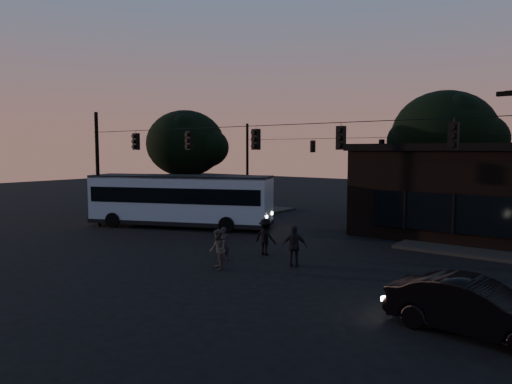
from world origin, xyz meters
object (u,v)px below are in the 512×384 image
Objects in this scene: car at (475,308)px; pedestrian_a at (224,244)px; pedestrian_b at (218,249)px; pedestrian_c at (294,246)px; bus at (180,198)px; pedestrian_d at (265,237)px; building at (504,190)px.

car is 3.05× the size of pedestrian_a.
pedestrian_a is 0.89× the size of pedestrian_b.
pedestrian_c reaches higher than pedestrian_b.
pedestrian_c is (2.36, 2.30, 0.05)m from pedestrian_b.
car is 2.56× the size of pedestrian_c.
bus is 12.40m from pedestrian_c.
pedestrian_b reaches higher than pedestrian_a.
pedestrian_d is at bearing -53.97° from pedestrian_c.
pedestrian_d is at bearing 72.36° from car.
building is at bearing -122.44° from pedestrian_d.
car is 2.62× the size of pedestrian_d.
building is 14.62m from pedestrian_c.
pedestrian_c is 1.02× the size of pedestrian_d.
bus is at bearing -153.31° from building.
bus reaches higher than pedestrian_a.
pedestrian_d is (0.05, 3.37, 0.03)m from pedestrian_b.
bus reaches higher than pedestrian_d.
car is 11.01m from pedestrian_d.
car reaches higher than pedestrian_a.
pedestrian_a is (8.34, -5.28, -1.14)m from bus.
building reaches higher than pedestrian_a.
pedestrian_b is (-10.17, 0.95, 0.09)m from car.
pedestrian_c is (-6.01, -13.20, -1.80)m from building.
bus is 9.87m from pedestrian_d.
building is at bearing 31.60° from pedestrian_a.
pedestrian_d is at bearing 128.40° from pedestrian_b.
car is 10.22m from pedestrian_b.
building is 8.98× the size of pedestrian_b.
pedestrian_d is at bearing -124.43° from building.
pedestrian_b is 3.37m from pedestrian_d.
pedestrian_b is at bearing 90.14° from car.
building is 3.32× the size of car.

